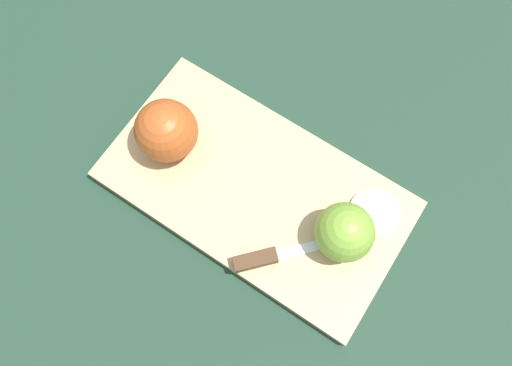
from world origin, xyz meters
The scene contains 6 objects.
ground_plane centered at (0.00, 0.00, 0.00)m, with size 4.00×4.00×0.00m, color #1E3828.
cutting_board centered at (0.00, 0.00, 0.01)m, with size 0.43×0.29×0.02m.
apple_half_left centered at (-0.13, -0.04, 0.06)m, with size 0.08×0.08×0.08m.
apple_half_right centered at (0.13, 0.03, 0.06)m, with size 0.07×0.07×0.07m.
knife centered at (0.07, -0.06, 0.03)m, with size 0.08×0.12×0.02m.
apple_slice centered at (0.13, 0.08, 0.02)m, with size 0.07×0.07×0.01m.
Camera 1 is at (0.14, -0.14, 0.65)m, focal length 35.00 mm.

